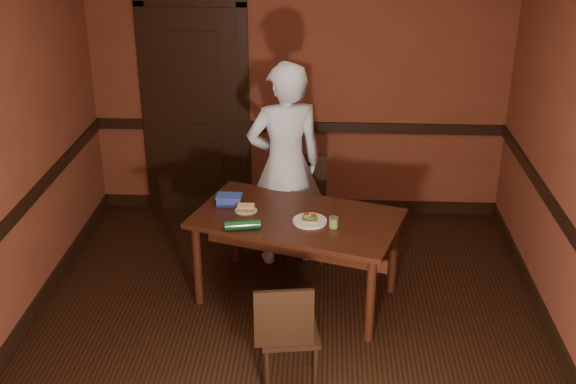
# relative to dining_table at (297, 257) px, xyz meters

# --- Properties ---
(floor) EXTENTS (4.00, 4.50, 0.01)m
(floor) POSITION_rel_dining_table_xyz_m (-0.06, -0.59, -0.37)
(floor) COLOR black
(floor) RESTS_ON ground
(wall_back) EXTENTS (4.00, 0.02, 2.70)m
(wall_back) POSITION_rel_dining_table_xyz_m (-0.06, 1.66, 0.98)
(wall_back) COLOR brown
(wall_back) RESTS_ON ground
(dado_back) EXTENTS (4.00, 0.03, 0.10)m
(dado_back) POSITION_rel_dining_table_xyz_m (-0.06, 1.65, 0.53)
(dado_back) COLOR black
(dado_back) RESTS_ON ground
(dado_left) EXTENTS (0.03, 4.50, 0.10)m
(dado_left) POSITION_rel_dining_table_xyz_m (-2.04, -0.59, 0.53)
(dado_left) COLOR black
(dado_left) RESTS_ON ground
(dado_right) EXTENTS (0.03, 4.50, 0.10)m
(dado_right) POSITION_rel_dining_table_xyz_m (1.93, -0.59, 0.53)
(dado_right) COLOR black
(dado_right) RESTS_ON ground
(baseboard_back) EXTENTS (4.00, 0.03, 0.12)m
(baseboard_back) POSITION_rel_dining_table_xyz_m (-0.06, 1.65, -0.31)
(baseboard_back) COLOR black
(baseboard_back) RESTS_ON ground
(baseboard_left) EXTENTS (0.03, 4.50, 0.12)m
(baseboard_left) POSITION_rel_dining_table_xyz_m (-2.04, -0.59, -0.31)
(baseboard_left) COLOR black
(baseboard_left) RESTS_ON ground
(baseboard_right) EXTENTS (0.03, 4.50, 0.12)m
(baseboard_right) POSITION_rel_dining_table_xyz_m (1.93, -0.59, -0.31)
(baseboard_right) COLOR black
(baseboard_right) RESTS_ON ground
(door) EXTENTS (1.05, 0.07, 2.20)m
(door) POSITION_rel_dining_table_xyz_m (-1.06, 1.63, 0.72)
(door) COLOR black
(door) RESTS_ON ground
(dining_table) EXTENTS (1.76, 1.32, 0.74)m
(dining_table) POSITION_rel_dining_table_xyz_m (0.00, 0.00, 0.00)
(dining_table) COLOR black
(dining_table) RESTS_ON floor
(chair_far) EXTENTS (0.46, 0.46, 0.91)m
(chair_far) POSITION_rel_dining_table_xyz_m (-0.00, 0.68, 0.08)
(chair_far) COLOR black
(chair_far) RESTS_ON floor
(chair_near) EXTENTS (0.43, 0.43, 0.82)m
(chair_near) POSITION_rel_dining_table_xyz_m (-0.01, -1.05, 0.04)
(chair_near) COLOR black
(chair_near) RESTS_ON floor
(person) EXTENTS (0.76, 0.61, 1.81)m
(person) POSITION_rel_dining_table_xyz_m (-0.13, 0.64, 0.53)
(person) COLOR silver
(person) RESTS_ON floor
(sandwich_plate) EXTENTS (0.26, 0.26, 0.07)m
(sandwich_plate) POSITION_rel_dining_table_xyz_m (0.10, -0.09, 0.39)
(sandwich_plate) COLOR white
(sandwich_plate) RESTS_ON dining_table
(sauce_jar) EXTENTS (0.07, 0.07, 0.08)m
(sauce_jar) POSITION_rel_dining_table_xyz_m (0.28, -0.17, 0.41)
(sauce_jar) COLOR olive
(sauce_jar) RESTS_ON dining_table
(cheese_saucer) EXTENTS (0.18, 0.18, 0.05)m
(cheese_saucer) POSITION_rel_dining_table_xyz_m (-0.41, 0.07, 0.39)
(cheese_saucer) COLOR white
(cheese_saucer) RESTS_ON dining_table
(food_tub) EXTENTS (0.20, 0.14, 0.08)m
(food_tub) POSITION_rel_dining_table_xyz_m (-0.55, 0.18, 0.41)
(food_tub) COLOR #3150B8
(food_tub) RESTS_ON dining_table
(wrapped_veg) EXTENTS (0.28, 0.13, 0.08)m
(wrapped_veg) POSITION_rel_dining_table_xyz_m (-0.40, -0.24, 0.41)
(wrapped_veg) COLOR #0E3B19
(wrapped_veg) RESTS_ON dining_table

